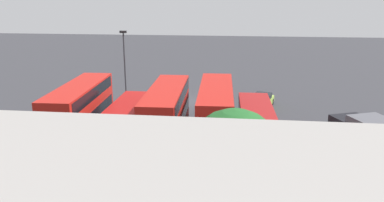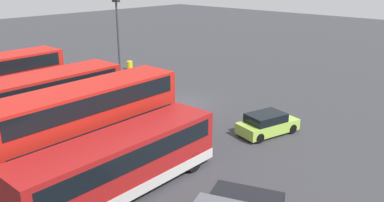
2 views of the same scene
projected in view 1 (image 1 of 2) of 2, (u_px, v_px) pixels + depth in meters
name	position (u px, v px, depth m)	size (l,w,h in m)	color
ground_plane	(186.00, 102.00, 42.06)	(140.00, 140.00, 0.00)	#38383D
bus_single_deck_near_end	(257.00, 126.00, 29.56)	(2.87, 10.64, 2.95)	#A51919
bus_double_decker_second	(216.00, 113.00, 30.08)	(2.95, 10.68, 4.55)	red
bus_double_decker_third	(166.00, 115.00, 29.67)	(2.88, 10.28, 4.55)	red
bus_single_deck_fourth	(125.00, 123.00, 30.32)	(2.67, 10.13, 2.95)	#B71411
bus_double_decker_fifth	(80.00, 111.00, 30.55)	(3.01, 10.30, 4.55)	red
box_truck_blue	(377.00, 142.00, 26.10)	(5.07, 7.89, 3.20)	#595960
car_hatchback_silver	(262.00, 101.00, 39.99)	(2.77, 4.34, 1.43)	#A5D14C
lamp_post_tall	(125.00, 62.00, 39.86)	(0.70, 0.30, 7.90)	#38383D
waste_bin_yellow	(93.00, 87.00, 46.93)	(0.60, 0.60, 0.95)	yellow
tree_midleft	(234.00, 158.00, 16.54)	(4.35, 4.35, 6.82)	#4C3823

